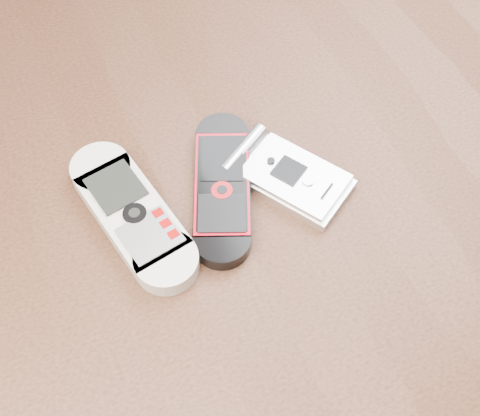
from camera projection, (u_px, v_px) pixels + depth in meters
name	position (u px, v px, depth m)	size (l,w,h in m)	color
table	(235.00, 273.00, 0.66)	(1.20, 0.80, 0.75)	black
nokia_white	(132.00, 214.00, 0.56)	(0.05, 0.16, 0.02)	silver
nokia_black_red	(222.00, 186.00, 0.58)	(0.05, 0.16, 0.02)	black
motorola_razr	(291.00, 177.00, 0.58)	(0.06, 0.11, 0.02)	silver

